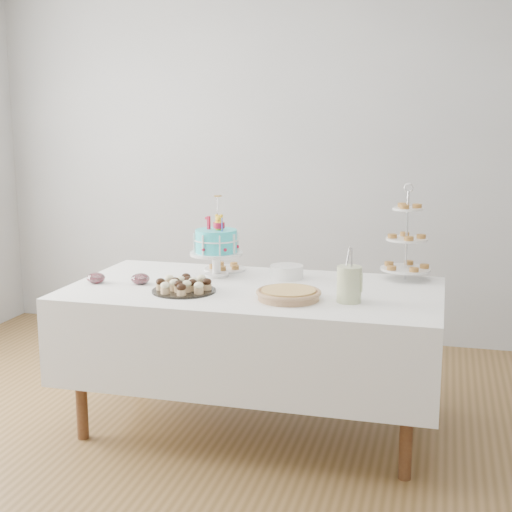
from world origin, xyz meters
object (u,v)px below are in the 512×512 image
(tiered_stand, at_px, (407,240))
(plate_stack, at_px, (287,272))
(cupcake_tray, at_px, (184,285))
(jam_bowl_a, at_px, (96,278))
(table, at_px, (254,330))
(birthday_cake, at_px, (216,255))
(jam_bowl_b, at_px, (140,279))
(pie, at_px, (289,294))
(pastry_plate, at_px, (225,267))
(utensil_pitcher, at_px, (349,283))

(tiered_stand, distance_m, plate_stack, 0.67)
(cupcake_tray, distance_m, jam_bowl_a, 0.53)
(table, height_order, cupcake_tray, cupcake_tray)
(table, height_order, plate_stack, plate_stack)
(table, distance_m, tiered_stand, 0.96)
(birthday_cake, height_order, jam_bowl_a, birthday_cake)
(tiered_stand, distance_m, jam_bowl_b, 1.45)
(jam_bowl_a, distance_m, jam_bowl_b, 0.24)
(table, xyz_separation_m, pie, (0.23, -0.20, 0.26))
(table, relative_size, pastry_plate, 8.08)
(pastry_plate, bearing_deg, plate_stack, -16.05)
(table, bearing_deg, tiered_stand, 28.13)
(table, xyz_separation_m, cupcake_tray, (-0.32, -0.18, 0.26))
(plate_stack, height_order, pastry_plate, plate_stack)
(birthday_cake, distance_m, pastry_plate, 0.20)
(cupcake_tray, distance_m, jam_bowl_b, 0.30)
(pie, distance_m, tiered_stand, 0.82)
(table, relative_size, cupcake_tray, 5.92)
(pastry_plate, bearing_deg, utensil_pitcher, -34.58)
(pie, bearing_deg, jam_bowl_a, 175.70)
(plate_stack, distance_m, jam_bowl_a, 1.03)
(tiered_stand, height_order, utensil_pitcher, tiered_stand)
(table, relative_size, jam_bowl_a, 19.88)
(cupcake_tray, relative_size, tiered_stand, 0.62)
(tiered_stand, relative_size, pastry_plate, 2.22)
(cupcake_tray, distance_m, plate_stack, 0.62)
(birthday_cake, distance_m, jam_bowl_a, 0.66)
(jam_bowl_b, bearing_deg, cupcake_tray, -19.81)
(pie, relative_size, pastry_plate, 1.34)
(cupcake_tray, bearing_deg, table, 29.73)
(plate_stack, distance_m, pastry_plate, 0.41)
(birthday_cake, height_order, pastry_plate, birthday_cake)
(cupcake_tray, relative_size, pastry_plate, 1.37)
(tiered_stand, bearing_deg, plate_stack, -167.81)
(tiered_stand, bearing_deg, table, -151.87)
(birthday_cake, bearing_deg, tiered_stand, 28.61)
(utensil_pitcher, bearing_deg, plate_stack, 147.49)
(jam_bowl_a, bearing_deg, utensil_pitcher, -2.14)
(pastry_plate, xyz_separation_m, jam_bowl_a, (-0.56, -0.50, 0.01))
(cupcake_tray, height_order, plate_stack, cupcake_tray)
(cupcake_tray, xyz_separation_m, jam_bowl_b, (-0.28, 0.10, -0.01))
(pastry_plate, bearing_deg, jam_bowl_a, -138.67)
(tiered_stand, height_order, jam_bowl_a, tiered_stand)
(jam_bowl_b, relative_size, utensil_pitcher, 0.37)
(table, height_order, utensil_pitcher, utensil_pitcher)
(birthday_cake, distance_m, cupcake_tray, 0.40)
(table, distance_m, plate_stack, 0.39)
(tiered_stand, relative_size, jam_bowl_a, 5.45)
(birthday_cake, distance_m, tiered_stand, 1.04)
(pie, height_order, jam_bowl_b, jam_bowl_b)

